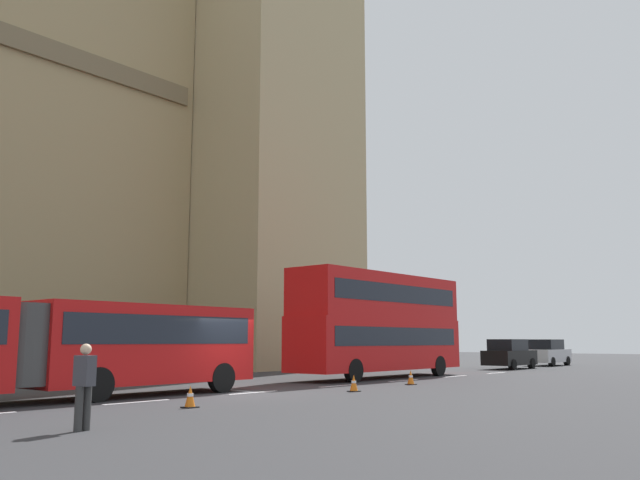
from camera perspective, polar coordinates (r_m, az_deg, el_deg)
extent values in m
plane|color=#333335|center=(22.78, -6.83, -13.01)|extent=(160.00, 160.00, 0.00)
cube|color=silver|center=(20.27, -15.48, -13.30)|extent=(2.20, 0.16, 0.01)
cube|color=silver|center=(23.17, -5.78, -12.94)|extent=(2.20, 0.16, 0.01)
cube|color=silver|center=(26.55, 1.59, -12.43)|extent=(2.20, 0.16, 0.01)
cube|color=silver|center=(30.26, 7.20, -11.91)|extent=(2.20, 0.16, 0.01)
cube|color=silver|center=(34.18, 11.53, -11.43)|extent=(2.20, 0.16, 0.01)
cube|color=silver|center=(38.26, 14.95, -11.00)|extent=(2.20, 0.16, 0.01)
cube|color=red|center=(22.69, -15.00, -8.63)|extent=(7.61, 2.50, 2.50)
cube|color=#1E232D|center=(22.69, -14.96, -7.49)|extent=(7.00, 2.54, 0.90)
cylinder|color=#3F3F3F|center=(20.57, -24.89, -8.15)|extent=(2.38, 2.38, 2.25)
cylinder|color=black|center=(23.33, -8.48, -11.65)|extent=(1.00, 0.30, 1.00)
cylinder|color=black|center=(20.54, -18.66, -11.71)|extent=(1.00, 0.30, 1.00)
cube|color=red|center=(32.18, 5.15, -8.90)|extent=(10.92, 2.50, 2.40)
cube|color=#1E232D|center=(32.18, 5.14, -8.28)|extent=(9.82, 2.54, 0.84)
cube|color=red|center=(32.25, 5.09, -4.90)|extent=(10.70, 2.50, 2.10)
cube|color=#1E232D|center=(32.26, 5.09, -4.73)|extent=(9.82, 2.54, 0.84)
cylinder|color=black|center=(34.52, 10.15, -10.61)|extent=(1.00, 0.30, 1.00)
cylinder|color=black|center=(28.73, 2.92, -11.15)|extent=(1.00, 0.30, 1.00)
cube|color=black|center=(44.15, 16.01, -9.71)|extent=(4.40, 1.80, 0.90)
cube|color=black|center=(43.96, 15.86, -8.68)|extent=(2.46, 1.66, 0.70)
cylinder|color=black|center=(45.12, 17.74, -10.09)|extent=(0.64, 0.30, 0.64)
cylinder|color=black|center=(42.55, 16.23, -10.26)|extent=(0.64, 0.30, 0.64)
cube|color=#B7B7BC|center=(50.79, 19.03, -9.39)|extent=(4.40, 1.80, 0.90)
cube|color=black|center=(50.60, 18.90, -8.50)|extent=(2.46, 1.66, 0.70)
cylinder|color=black|center=(51.83, 20.48, -9.72)|extent=(0.64, 0.30, 0.64)
cylinder|color=black|center=(49.20, 19.33, -9.86)|extent=(0.64, 0.30, 0.64)
cube|color=black|center=(18.32, -11.14, -13.94)|extent=(0.36, 0.36, 0.03)
cone|color=orange|center=(18.30, -11.11, -13.03)|extent=(0.28, 0.28, 0.55)
cylinder|color=white|center=(18.30, -11.11, -12.95)|extent=(0.17, 0.17, 0.08)
cube|color=black|center=(23.61, 2.93, -12.87)|extent=(0.36, 0.36, 0.03)
cone|color=orange|center=(23.59, 2.93, -12.17)|extent=(0.28, 0.28, 0.55)
cylinder|color=white|center=(23.59, 2.93, -12.10)|extent=(0.17, 0.17, 0.08)
cube|color=black|center=(27.48, 7.83, -12.21)|extent=(0.36, 0.36, 0.03)
cone|color=orange|center=(27.46, 7.82, -11.61)|extent=(0.28, 0.28, 0.55)
cylinder|color=white|center=(27.46, 7.82, -11.55)|extent=(0.17, 0.17, 0.08)
cylinder|color=#333333|center=(14.27, -19.43, -13.48)|extent=(0.16, 0.16, 0.86)
cylinder|color=#333333|center=(14.14, -20.06, -13.50)|extent=(0.16, 0.16, 0.86)
cube|color=#3F3F47|center=(14.16, -19.59, -10.55)|extent=(0.31, 0.44, 0.60)
sphere|color=beige|center=(14.15, -19.50, -8.86)|extent=(0.22, 0.22, 0.22)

